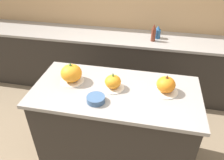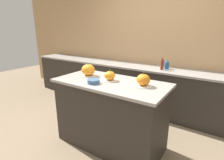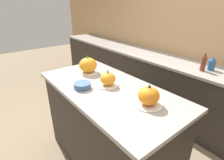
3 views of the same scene
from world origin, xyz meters
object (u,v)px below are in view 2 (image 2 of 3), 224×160
at_px(pumpkin_cake_center, 110,76).
at_px(pumpkin_cake_right, 143,80).
at_px(bottle_short, 167,65).
at_px(pumpkin_cake_left, 88,70).
at_px(bottle_tall, 162,64).
at_px(mixing_bowl, 94,81).

xyz_separation_m(pumpkin_cake_center, pumpkin_cake_right, (0.46, 0.04, 0.01)).
distance_m(pumpkin_cake_center, bottle_short, 1.39).
bearing_deg(pumpkin_cake_left, pumpkin_cake_center, -3.94).
distance_m(pumpkin_cake_center, pumpkin_cake_right, 0.47).
relative_size(pumpkin_cake_center, bottle_tall, 0.86).
height_order(pumpkin_cake_left, pumpkin_cake_center, pumpkin_cake_left).
height_order(pumpkin_cake_right, bottle_short, pumpkin_cake_right).
xyz_separation_m(pumpkin_cake_right, bottle_short, (-0.11, 1.30, -0.04)).
xyz_separation_m(pumpkin_cake_left, bottle_short, (0.76, 1.31, -0.05)).
xyz_separation_m(pumpkin_cake_right, bottle_tall, (-0.16, 1.19, -0.01)).
relative_size(pumpkin_cake_center, bottle_short, 1.19).
xyz_separation_m(bottle_tall, mixing_bowl, (-0.41, -1.45, -0.04)).
relative_size(pumpkin_cake_center, mixing_bowl, 1.32).
bearing_deg(mixing_bowl, pumpkin_cake_left, 140.68).
xyz_separation_m(pumpkin_cake_center, bottle_short, (0.36, 1.34, -0.03)).
relative_size(bottle_short, mixing_bowl, 1.11).
height_order(pumpkin_cake_left, mixing_bowl, pumpkin_cake_left).
distance_m(pumpkin_cake_left, pumpkin_cake_center, 0.40).
height_order(pumpkin_cake_right, mixing_bowl, pumpkin_cake_right).
bearing_deg(pumpkin_cake_right, pumpkin_cake_left, -179.46).
bearing_deg(bottle_short, bottle_tall, -116.22).
height_order(pumpkin_cake_center, bottle_short, pumpkin_cake_center).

